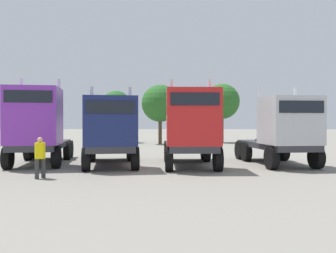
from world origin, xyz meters
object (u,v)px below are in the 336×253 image
at_px(semi_truck_navy, 111,131).
at_px(semi_truck_silver, 283,130).
at_px(semi_truck_red, 191,128).
at_px(visitor_in_hivis, 40,155).
at_px(semi_truck_purple, 37,126).

bearing_deg(semi_truck_navy, semi_truck_silver, 83.62).
distance_m(semi_truck_red, visitor_in_hivis, 6.97).
distance_m(semi_truck_navy, semi_truck_red, 3.94).
xyz_separation_m(semi_truck_navy, semi_truck_silver, (8.56, 0.82, 0.04)).
height_order(semi_truck_purple, semi_truck_silver, semi_truck_purple).
bearing_deg(semi_truck_navy, semi_truck_red, 76.66).
height_order(semi_truck_red, visitor_in_hivis, semi_truck_red).
relative_size(semi_truck_purple, semi_truck_red, 1.04).
distance_m(semi_truck_navy, semi_truck_silver, 8.60).
bearing_deg(visitor_in_hivis, semi_truck_red, -112.33).
distance_m(semi_truck_silver, visitor_in_hivis, 11.50).
bearing_deg(semi_truck_silver, semi_truck_purple, -97.03).
distance_m(semi_truck_purple, semi_truck_navy, 3.86).
height_order(semi_truck_navy, semi_truck_red, semi_truck_red).
distance_m(semi_truck_navy, visitor_in_hivis, 4.18).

